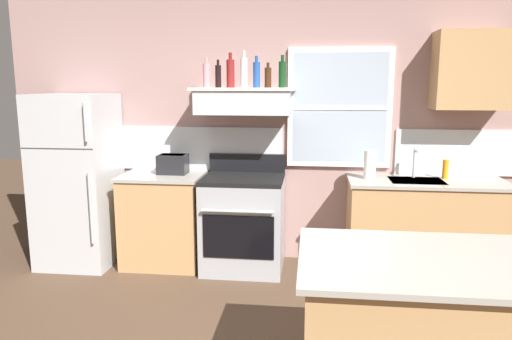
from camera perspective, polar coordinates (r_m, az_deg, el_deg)
back_wall at (r=4.79m, az=2.40°, el=5.14°), size 5.40×0.11×2.70m
refrigerator at (r=5.02m, az=-20.55°, el=-1.15°), size 0.70×0.72×1.68m
counter_left_of_stove at (r=4.85m, az=-10.90°, el=-5.78°), size 0.79×0.63×0.91m
toaster at (r=4.74m, az=-9.91°, el=0.74°), size 0.30×0.20×0.19m
stove_range at (r=4.63m, az=-1.51°, el=-6.23°), size 0.76×0.69×1.09m
range_hood_shelf at (r=4.54m, az=-1.41°, el=8.29°), size 0.96×0.52×0.24m
bottle_rose_pink at (r=4.60m, az=-5.92°, el=11.22°), size 0.07×0.07×0.28m
bottle_balsamic_dark at (r=4.53m, az=-4.54°, el=11.15°), size 0.06×0.06×0.25m
bottle_red_label_wine at (r=4.51m, az=-3.06°, el=11.50°), size 0.07×0.07×0.32m
bottle_clear_tall at (r=4.54m, az=-1.45°, el=11.62°), size 0.06×0.06×0.34m
bottle_blue_liqueur at (r=4.47m, az=0.07°, el=11.36°), size 0.07×0.07×0.29m
bottle_brown_stout at (r=4.47m, az=1.44°, el=11.03°), size 0.06×0.06×0.23m
bottle_dark_green_wine at (r=4.53m, az=3.18°, el=11.39°), size 0.07×0.07×0.30m
counter_right_with_sink at (r=4.75m, az=19.45°, el=-6.52°), size 1.43×0.63×0.91m
sink_faucet at (r=4.68m, az=18.47°, el=1.19°), size 0.03×0.17×0.28m
paper_towel_roll at (r=4.53m, az=13.44°, el=0.63°), size 0.11×0.11×0.27m
dish_soap_bottle at (r=4.77m, az=21.70°, el=0.11°), size 0.06×0.06×0.18m
upper_cabinet_right at (r=4.79m, az=24.30°, el=10.81°), size 0.64×0.32×0.70m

